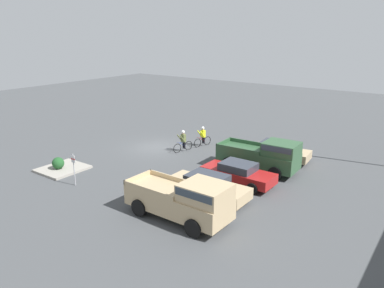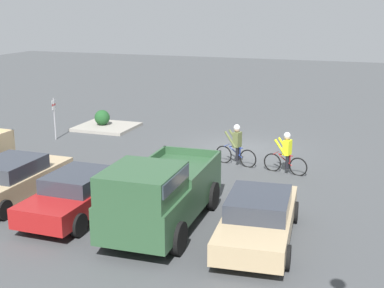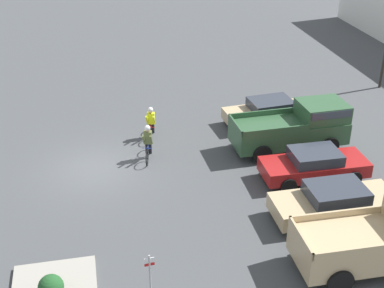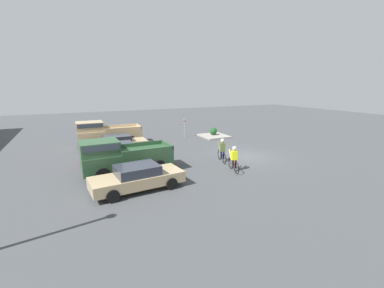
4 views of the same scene
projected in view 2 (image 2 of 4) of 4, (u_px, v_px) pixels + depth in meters
The scene contains 10 objects.
ground_plane at pixel (241, 149), 23.85m from camera, with size 80.00×80.00×0.00m, color #424447.
sedan_0 at pixel (258, 217), 14.54m from camera, with size 2.30×4.87×1.32m.
pickup_truck_0 at pixel (159, 193), 15.01m from camera, with size 2.36×5.37×2.20m.
sedan_1 at pixel (79, 193), 16.34m from camera, with size 1.93×4.50×1.35m.
sedan_2 at pixel (11, 179), 17.59m from camera, with size 2.00×4.78×1.37m.
cyclist_0 at pixel (236, 144), 21.32m from camera, with size 1.81×0.57×1.70m.
cyclist_1 at pixel (286, 152), 20.27m from camera, with size 1.75×0.56×1.64m.
fire_lane_sign at pixel (54, 114), 25.26m from camera, with size 0.06×0.30×2.01m.
curb_island at pixel (107, 127), 27.82m from camera, with size 2.91×2.64×0.15m, color gray.
shrub at pixel (102, 118), 27.83m from camera, with size 0.79×0.79×0.79m.
Camera 2 is at (-5.64, 22.41, 6.31)m, focal length 50.00 mm.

